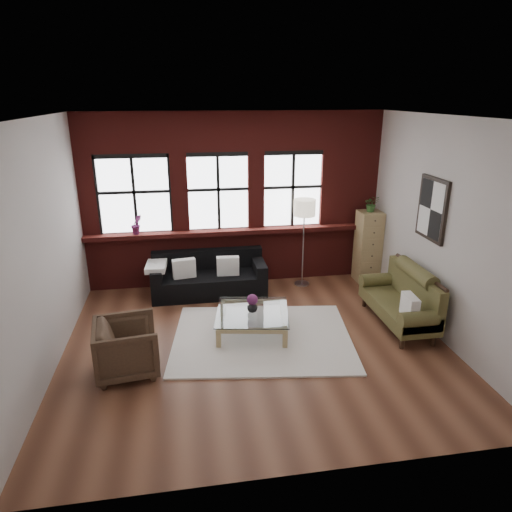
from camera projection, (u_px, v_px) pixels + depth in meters
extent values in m
plane|color=#593120|center=(256.00, 343.00, 6.73)|extent=(5.50, 5.50, 0.00)
plane|color=white|center=(256.00, 117.00, 5.66)|extent=(5.50, 5.50, 0.00)
plane|color=#BAB3AD|center=(234.00, 200.00, 8.52)|extent=(5.50, 0.00, 5.50)
plane|color=#BAB3AD|center=(303.00, 327.00, 3.87)|extent=(5.50, 0.00, 5.50)
plane|color=#BAB3AD|center=(42.00, 250.00, 5.77)|extent=(0.00, 5.00, 5.00)
plane|color=#BAB3AD|center=(443.00, 231.00, 6.61)|extent=(0.00, 5.00, 5.00)
cube|color=maroon|center=(236.00, 231.00, 8.56)|extent=(5.50, 0.30, 0.08)
cube|color=silver|center=(262.00, 338.00, 6.85)|extent=(2.89, 2.40, 0.03)
cube|color=white|center=(184.00, 268.00, 8.06)|extent=(0.42, 0.21, 0.34)
cube|color=white|center=(228.00, 266.00, 8.18)|extent=(0.41, 0.16, 0.34)
cube|color=white|center=(410.00, 307.00, 6.61)|extent=(0.17, 0.39, 0.34)
imported|color=#3F2D1F|center=(127.00, 347.00, 5.92)|extent=(0.89, 0.87, 0.73)
imported|color=#B2B2B2|center=(252.00, 307.00, 6.90)|extent=(0.20, 0.20, 0.17)
sphere|color=#6C255B|center=(252.00, 300.00, 6.86)|extent=(0.17, 0.17, 0.17)
cube|color=tan|center=(368.00, 247.00, 8.80)|extent=(0.43, 0.43, 1.38)
imported|color=#2D5923|center=(372.00, 204.00, 8.52)|extent=(0.31, 0.28, 0.30)
imported|color=#6C255B|center=(137.00, 224.00, 8.19)|extent=(0.25, 0.23, 0.36)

